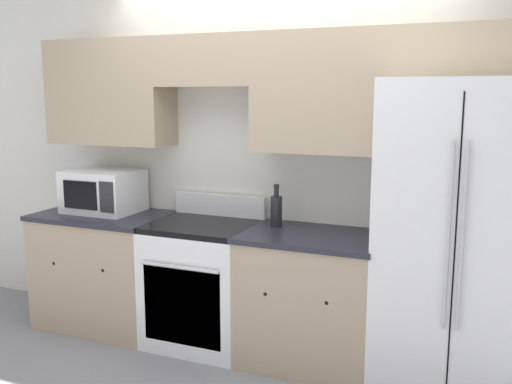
{
  "coord_description": "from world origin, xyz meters",
  "views": [
    {
      "loc": [
        1.44,
        -3.13,
        1.78
      ],
      "look_at": [
        -0.0,
        0.31,
        1.13
      ],
      "focal_mm": 40.0,
      "sensor_mm": 36.0,
      "label": 1
    }
  ],
  "objects": [
    {
      "name": "ground_plane",
      "position": [
        0.0,
        0.0,
        0.0
      ],
      "size": [
        12.0,
        12.0,
        0.0
      ],
      "primitive_type": "plane",
      "color": "gray"
    },
    {
      "name": "lower_cabinets_right",
      "position": [
        0.39,
        0.31,
        0.44
      ],
      "size": [
        0.9,
        0.64,
        0.88
      ],
      "color": "tan",
      "rests_on": "ground_plane"
    },
    {
      "name": "bottle",
      "position": [
        0.1,
        0.42,
        1.0
      ],
      "size": [
        0.08,
        0.08,
        0.29
      ],
      "color": "black",
      "rests_on": "lower_cabinets_right"
    },
    {
      "name": "oven_range",
      "position": [
        -0.41,
        0.31,
        0.45
      ],
      "size": [
        0.72,
        0.65,
        1.04
      ],
      "color": "white",
      "rests_on": "ground_plane"
    },
    {
      "name": "refrigerator",
      "position": [
        1.28,
        0.35,
        0.93
      ],
      "size": [
        0.92,
        0.72,
        1.87
      ],
      "color": "white",
      "rests_on": "ground_plane"
    },
    {
      "name": "lower_cabinets_left",
      "position": [
        -1.26,
        0.31,
        0.44
      ],
      "size": [
        1.0,
        0.64,
        0.88
      ],
      "color": "tan",
      "rests_on": "ground_plane"
    },
    {
      "name": "wall_back",
      "position": [
        0.02,
        0.58,
        1.5
      ],
      "size": [
        8.0,
        0.39,
        2.6
      ],
      "color": "silver",
      "rests_on": "ground_plane"
    },
    {
      "name": "microwave",
      "position": [
        -1.29,
        0.38,
        1.04
      ],
      "size": [
        0.54,
        0.43,
        0.32
      ],
      "color": "white",
      "rests_on": "lower_cabinets_left"
    }
  ]
}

